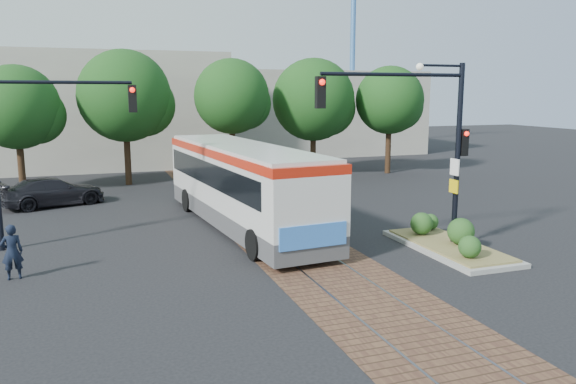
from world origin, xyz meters
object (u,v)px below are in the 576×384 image
traffic_island (448,240)px  officer (12,252)px  signal_pole_left (30,135)px  signal_pole_main (427,127)px  parked_car (53,192)px  city_bus (242,182)px

traffic_island → officer: 13.67m
signal_pole_left → officer: size_ratio=3.74×
signal_pole_main → signal_pole_left: bearing=158.6°
signal_pole_main → traffic_island: bearing=-5.4°
traffic_island → signal_pole_left: size_ratio=0.87×
officer → parked_car: officer is taller
city_bus → signal_pole_left: (-7.40, -0.55, 2.05)m
city_bus → signal_pole_left: bearing=178.9°
officer → signal_pole_left: bearing=-106.4°
city_bus → parked_car: size_ratio=2.66×
city_bus → signal_pole_main: bearing=-53.3°
signal_pole_main → officer: bearing=173.7°
traffic_island → parked_car: (-13.09, 12.46, 0.34)m
signal_pole_main → officer: (-12.62, 1.39, -3.35)m
officer → parked_car: (0.49, 10.98, -0.13)m
officer → traffic_island: bearing=164.0°
city_bus → traffic_island: (5.78, -5.45, -1.49)m
traffic_island → signal_pole_main: bearing=174.6°
city_bus → signal_pole_left: 7.70m
city_bus → parked_car: city_bus is taller
parked_car → city_bus: bearing=-153.3°
city_bus → parked_car: 10.19m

